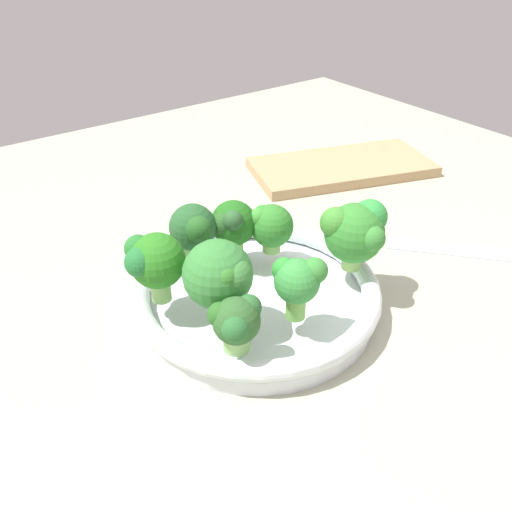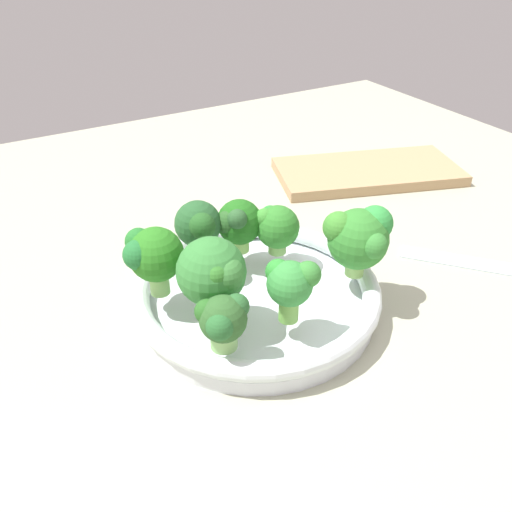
% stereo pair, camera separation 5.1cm
% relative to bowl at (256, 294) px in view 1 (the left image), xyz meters
% --- Properties ---
extents(ground_plane, '(1.30, 1.30, 0.03)m').
position_rel_bowl_xyz_m(ground_plane, '(-0.02, 0.02, -0.03)').
color(ground_plane, '#AEB197').
extents(bowl, '(0.26, 0.26, 0.04)m').
position_rel_bowl_xyz_m(bowl, '(0.00, 0.00, 0.00)').
color(bowl, white).
rests_on(bowl, ground_plane).
extents(broccoli_floret_0, '(0.05, 0.04, 0.06)m').
position_rel_bowl_xyz_m(broccoli_floret_0, '(0.00, 0.07, 0.06)').
color(broccoli_floret_0, '#79BC4F').
rests_on(broccoli_floret_0, bowl).
extents(broccoli_floret_1, '(0.06, 0.06, 0.07)m').
position_rel_bowl_xyz_m(broccoli_floret_1, '(0.09, -0.03, 0.06)').
color(broccoli_floret_1, '#94CD6F').
rests_on(broccoli_floret_1, bowl).
extents(broccoli_floret_2, '(0.05, 0.05, 0.06)m').
position_rel_bowl_xyz_m(broccoli_floret_2, '(-0.05, -0.04, 0.05)').
color(broccoli_floret_2, '#7EB158').
rests_on(broccoli_floret_2, bowl).
extents(broccoli_floret_3, '(0.05, 0.05, 0.06)m').
position_rel_bowl_xyz_m(broccoli_floret_3, '(-0.01, -0.06, 0.05)').
color(broccoli_floret_3, '#99CF63').
rests_on(broccoli_floret_3, bowl).
extents(broccoli_floret_4, '(0.06, 0.07, 0.08)m').
position_rel_bowl_xyz_m(broccoli_floret_4, '(0.06, 0.02, 0.06)').
color(broccoli_floret_4, '#A2CC61').
rests_on(broccoli_floret_4, bowl).
extents(broccoli_floret_5, '(0.05, 0.06, 0.07)m').
position_rel_bowl_xyz_m(broccoli_floret_5, '(0.03, -0.07, 0.06)').
color(broccoli_floret_5, '#7DB458').
rests_on(broccoli_floret_5, bowl).
extents(broccoli_floret_6, '(0.07, 0.07, 0.07)m').
position_rel_bowl_xyz_m(broccoli_floret_6, '(-0.09, 0.04, 0.06)').
color(broccoli_floret_6, '#96C967').
rests_on(broccoli_floret_6, bowl).
extents(broccoli_floret_7, '(0.05, 0.04, 0.05)m').
position_rel_bowl_xyz_m(broccoli_floret_7, '(0.07, 0.07, 0.05)').
color(broccoli_floret_7, '#8FCA71').
rests_on(broccoli_floret_7, bowl).
extents(cutting_board, '(0.31, 0.21, 0.02)m').
position_rel_bowl_xyz_m(cutting_board, '(-0.31, -0.20, -0.01)').
color(cutting_board, tan).
rests_on(cutting_board, ground_plane).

